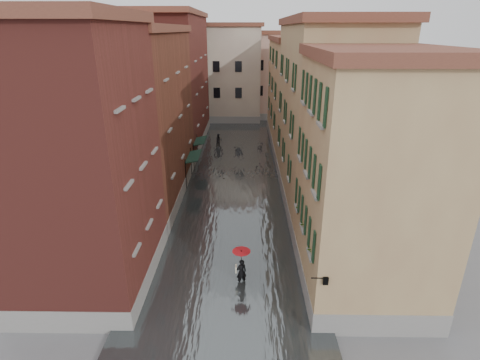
{
  "coord_description": "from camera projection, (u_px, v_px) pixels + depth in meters",
  "views": [
    {
      "loc": [
        0.98,
        -18.9,
        12.7
      ],
      "look_at": [
        0.63,
        5.07,
        3.0
      ],
      "focal_mm": 28.0,
      "sensor_mm": 36.0,
      "label": 1
    }
  ],
  "objects": [
    {
      "name": "floodwater",
      "position": [
        234.0,
        177.0,
        34.31
      ],
      "size": [
        10.0,
        60.0,
        0.2
      ],
      "primitive_type": "cube",
      "color": "#424849",
      "rests_on": "ground"
    },
    {
      "name": "building_left_near",
      "position": [
        81.0,
        167.0,
        18.11
      ],
      "size": [
        6.0,
        8.0,
        13.0
      ],
      "primitive_type": "cube",
      "color": "maroon",
      "rests_on": "ground"
    },
    {
      "name": "building_right_far",
      "position": [
        299.0,
        95.0,
        42.29
      ],
      "size": [
        6.0,
        16.0,
        11.5
      ],
      "primitive_type": "cube",
      "color": "#9E7951",
      "rests_on": "ground"
    },
    {
      "name": "building_left_mid",
      "position": [
        140.0,
        120.0,
        28.39
      ],
      "size": [
        6.0,
        14.0,
        12.5
      ],
      "primitive_type": "cube",
      "color": "brown",
      "rests_on": "ground"
    },
    {
      "name": "ground",
      "position": [
        228.0,
        258.0,
        22.3
      ],
      "size": [
        120.0,
        120.0,
        0.0
      ],
      "primitive_type": "plane",
      "color": "#605F62",
      "rests_on": "ground"
    },
    {
      "name": "building_end_cream",
      "position": [
        219.0,
        74.0,
        55.12
      ],
      "size": [
        12.0,
        9.0,
        13.0
      ],
      "primitive_type": "cube",
      "color": "beige",
      "rests_on": "ground"
    },
    {
      "name": "building_right_near",
      "position": [
        369.0,
        183.0,
        18.19
      ],
      "size": [
        6.0,
        8.0,
        11.5
      ],
      "primitive_type": "cube",
      "color": "#9E7951",
      "rests_on": "ground"
    },
    {
      "name": "pedestrian_far",
      "position": [
        219.0,
        141.0,
        42.84
      ],
      "size": [
        0.96,
        0.86,
        1.62
      ],
      "primitive_type": "imported",
      "rotation": [
        0.0,
        0.0,
        0.37
      ],
      "color": "black",
      "rests_on": "ground"
    },
    {
      "name": "window_planters",
      "position": [
        306.0,
        222.0,
        19.13
      ],
      "size": [
        0.59,
        5.19,
        0.84
      ],
      "color": "maroon",
      "rests_on": "ground"
    },
    {
      "name": "pedestrian_main",
      "position": [
        241.0,
        264.0,
        19.57
      ],
      "size": [
        0.98,
        0.98,
        2.06
      ],
      "color": "black",
      "rests_on": "ground"
    },
    {
      "name": "wall_lantern",
      "position": [
        325.0,
        280.0,
        15.55
      ],
      "size": [
        0.71,
        0.22,
        0.35
      ],
      "color": "black",
      "rests_on": "ground"
    },
    {
      "name": "building_end_pink",
      "position": [
        279.0,
        76.0,
        57.04
      ],
      "size": [
        10.0,
        9.0,
        12.0
      ],
      "primitive_type": "cube",
      "color": "tan",
      "rests_on": "ground"
    },
    {
      "name": "building_right_mid",
      "position": [
        325.0,
        118.0,
        28.11
      ],
      "size": [
        6.0,
        14.0,
        13.0
      ],
      "primitive_type": "cube",
      "color": "tan",
      "rests_on": "ground"
    },
    {
      "name": "awning_far",
      "position": [
        200.0,
        141.0,
        36.63
      ],
      "size": [
        1.09,
        2.97,
        2.8
      ],
      "color": "black",
      "rests_on": "ground"
    },
    {
      "name": "building_left_far",
      "position": [
        175.0,
        84.0,
        42.02
      ],
      "size": [
        6.0,
        16.0,
        14.0
      ],
      "primitive_type": "cube",
      "color": "maroon",
      "rests_on": "ground"
    },
    {
      "name": "awning_near",
      "position": [
        193.0,
        157.0,
        32.17
      ],
      "size": [
        1.09,
        3.29,
        2.8
      ],
      "color": "black",
      "rests_on": "ground"
    }
  ]
}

